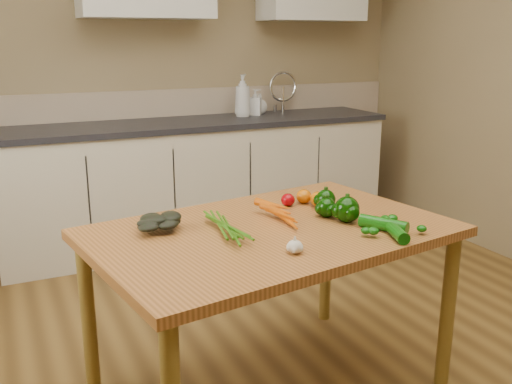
{
  "coord_description": "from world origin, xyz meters",
  "views": [
    {
      "loc": [
        -1.14,
        -1.69,
        1.47
      ],
      "look_at": [
        -0.14,
        0.47,
        0.83
      ],
      "focal_mm": 40.0,
      "sensor_mm": 36.0,
      "label": 1
    }
  ],
  "objects_px": {
    "pepper_b": "(326,200)",
    "soap_bottle_b": "(255,102)",
    "soap_bottle_a": "(243,96)",
    "pepper_a": "(327,208)",
    "tomato_b": "(304,196)",
    "pepper_c": "(347,209)",
    "table": "(271,247)",
    "zucchini_a": "(383,224)",
    "carrot_bunch": "(262,216)",
    "zucchini_b": "(394,230)",
    "tomato_c": "(318,199)",
    "soap_bottle_c": "(260,104)",
    "garlic_bulb": "(295,247)",
    "leafy_greens": "(157,218)",
    "tomato_a": "(288,200)"
  },
  "relations": [
    {
      "from": "pepper_b",
      "to": "soap_bottle_b",
      "type": "bearing_deg",
      "value": 74.0
    },
    {
      "from": "soap_bottle_a",
      "to": "pepper_a",
      "type": "xyz_separation_m",
      "value": [
        -0.49,
        -1.99,
        -0.27
      ]
    },
    {
      "from": "tomato_b",
      "to": "pepper_c",
      "type": "bearing_deg",
      "value": -85.55
    },
    {
      "from": "table",
      "to": "pepper_a",
      "type": "height_order",
      "value": "pepper_a"
    },
    {
      "from": "zucchini_a",
      "to": "pepper_a",
      "type": "bearing_deg",
      "value": 113.27
    },
    {
      "from": "carrot_bunch",
      "to": "zucchini_b",
      "type": "xyz_separation_m",
      "value": [
        0.39,
        -0.34,
        -0.01
      ]
    },
    {
      "from": "table",
      "to": "tomato_c",
      "type": "bearing_deg",
      "value": 20.27
    },
    {
      "from": "pepper_c",
      "to": "pepper_b",
      "type": "bearing_deg",
      "value": 85.15
    },
    {
      "from": "soap_bottle_c",
      "to": "pepper_c",
      "type": "relative_size",
      "value": 1.48
    },
    {
      "from": "soap_bottle_c",
      "to": "garlic_bulb",
      "type": "xyz_separation_m",
      "value": [
        -1.0,
        -2.39,
        -0.21
      ]
    },
    {
      "from": "zucchini_a",
      "to": "zucchini_b",
      "type": "relative_size",
      "value": 0.88
    },
    {
      "from": "carrot_bunch",
      "to": "pepper_b",
      "type": "xyz_separation_m",
      "value": [
        0.34,
        0.07,
        0.01
      ]
    },
    {
      "from": "pepper_c",
      "to": "tomato_c",
      "type": "height_order",
      "value": "pepper_c"
    },
    {
      "from": "pepper_c",
      "to": "zucchini_b",
      "type": "xyz_separation_m",
      "value": [
        0.07,
        -0.22,
        -0.03
      ]
    },
    {
      "from": "leafy_greens",
      "to": "soap_bottle_a",
      "type": "bearing_deg",
      "value": 57.54
    },
    {
      "from": "pepper_a",
      "to": "tomato_a",
      "type": "height_order",
      "value": "pepper_a"
    },
    {
      "from": "garlic_bulb",
      "to": "soap_bottle_a",
      "type": "bearing_deg",
      "value": 70.56
    },
    {
      "from": "pepper_a",
      "to": "pepper_c",
      "type": "xyz_separation_m",
      "value": [
        0.04,
        -0.09,
        0.01
      ]
    },
    {
      "from": "carrot_bunch",
      "to": "pepper_b",
      "type": "distance_m",
      "value": 0.35
    },
    {
      "from": "table",
      "to": "pepper_b",
      "type": "height_order",
      "value": "pepper_b"
    },
    {
      "from": "zucchini_a",
      "to": "zucchini_b",
      "type": "xyz_separation_m",
      "value": [
        0.0,
        -0.06,
        -0.0
      ]
    },
    {
      "from": "soap_bottle_a",
      "to": "leafy_greens",
      "type": "height_order",
      "value": "soap_bottle_a"
    },
    {
      "from": "soap_bottle_b",
      "to": "tomato_b",
      "type": "height_order",
      "value": "soap_bottle_b"
    },
    {
      "from": "pepper_b",
      "to": "zucchini_a",
      "type": "height_order",
      "value": "pepper_b"
    },
    {
      "from": "pepper_c",
      "to": "zucchini_b",
      "type": "bearing_deg",
      "value": -72.88
    },
    {
      "from": "carrot_bunch",
      "to": "pepper_c",
      "type": "bearing_deg",
      "value": -29.21
    },
    {
      "from": "table",
      "to": "zucchini_a",
      "type": "height_order",
      "value": "zucchini_a"
    },
    {
      "from": "carrot_bunch",
      "to": "garlic_bulb",
      "type": "height_order",
      "value": "carrot_bunch"
    },
    {
      "from": "table",
      "to": "soap_bottle_b",
      "type": "distance_m",
      "value": 2.26
    },
    {
      "from": "leafy_greens",
      "to": "zucchini_b",
      "type": "height_order",
      "value": "leafy_greens"
    },
    {
      "from": "zucchini_a",
      "to": "tomato_b",
      "type": "bearing_deg",
      "value": 101.01
    },
    {
      "from": "carrot_bunch",
      "to": "leafy_greens",
      "type": "bearing_deg",
      "value": 156.43
    },
    {
      "from": "leafy_greens",
      "to": "pepper_a",
      "type": "height_order",
      "value": "leafy_greens"
    },
    {
      "from": "tomato_b",
      "to": "pepper_a",
      "type": "bearing_deg",
      "value": -94.0
    },
    {
      "from": "soap_bottle_a",
      "to": "tomato_c",
      "type": "xyz_separation_m",
      "value": [
        -0.44,
        -1.84,
        -0.28
      ]
    },
    {
      "from": "soap_bottle_c",
      "to": "carrot_bunch",
      "type": "height_order",
      "value": "soap_bottle_c"
    },
    {
      "from": "garlic_bulb",
      "to": "tomato_c",
      "type": "distance_m",
      "value": 0.59
    },
    {
      "from": "table",
      "to": "zucchini_b",
      "type": "xyz_separation_m",
      "value": [
        0.38,
        -0.28,
        0.11
      ]
    },
    {
      "from": "tomato_a",
      "to": "pepper_b",
      "type": "bearing_deg",
      "value": -40.96
    },
    {
      "from": "tomato_c",
      "to": "table",
      "type": "bearing_deg",
      "value": -150.69
    },
    {
      "from": "zucchini_b",
      "to": "carrot_bunch",
      "type": "bearing_deg",
      "value": 139.27
    },
    {
      "from": "tomato_b",
      "to": "tomato_c",
      "type": "height_order",
      "value": "tomato_c"
    },
    {
      "from": "soap_bottle_a",
      "to": "soap_bottle_b",
      "type": "relative_size",
      "value": 1.59
    },
    {
      "from": "pepper_c",
      "to": "tomato_a",
      "type": "height_order",
      "value": "pepper_c"
    },
    {
      "from": "leafy_greens",
      "to": "tomato_b",
      "type": "xyz_separation_m",
      "value": [
        0.71,
        0.09,
        -0.02
      ]
    },
    {
      "from": "soap_bottle_c",
      "to": "tomato_b",
      "type": "height_order",
      "value": "soap_bottle_c"
    },
    {
      "from": "soap_bottle_c",
      "to": "pepper_c",
      "type": "bearing_deg",
      "value": -0.9
    },
    {
      "from": "leafy_greens",
      "to": "zucchini_a",
      "type": "xyz_separation_m",
      "value": [
        0.8,
        -0.38,
        -0.02
      ]
    },
    {
      "from": "zucchini_a",
      "to": "zucchini_b",
      "type": "bearing_deg",
      "value": -89.05
    },
    {
      "from": "garlic_bulb",
      "to": "zucchini_a",
      "type": "relative_size",
      "value": 0.29
    }
  ]
}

